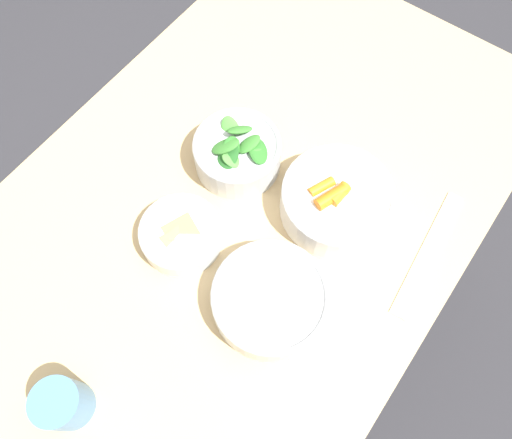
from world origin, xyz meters
TOP-DOWN VIEW (x-y plane):
  - ground_plane at (0.00, 0.00)m, footprint 10.00×10.00m
  - dining_table at (0.00, 0.00)m, footprint 1.30×0.76m
  - bowl_carrots at (-0.13, 0.14)m, footprint 0.19×0.19m
  - bowl_greens at (-0.10, -0.06)m, footprint 0.16×0.16m
  - bowl_beans_hotdog at (0.08, 0.15)m, footprint 0.19×0.19m
  - bowl_cookies at (0.08, -0.04)m, footprint 0.14×0.14m
  - ruler at (-0.15, 0.31)m, footprint 0.26×0.05m
  - cup at (0.39, 0.00)m, footprint 0.07×0.07m

SIDE VIEW (x-z plane):
  - ground_plane at x=0.00m, z-range 0.00..0.00m
  - dining_table at x=0.00m, z-range 0.25..0.98m
  - ruler at x=-0.15m, z-range 0.72..0.73m
  - bowl_cookies at x=0.08m, z-range 0.73..0.77m
  - bowl_beans_hotdog at x=0.08m, z-range 0.72..0.78m
  - bowl_carrots at x=-0.13m, z-range 0.72..0.80m
  - bowl_greens at x=-0.10m, z-range 0.71..0.81m
  - cup at x=0.39m, z-range 0.72..0.81m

